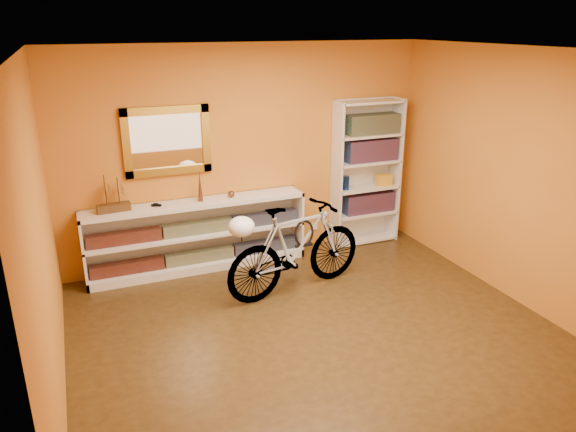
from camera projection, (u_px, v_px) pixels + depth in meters
name	position (u px, v px, depth m)	size (l,w,h in m)	color
floor	(315.00, 332.00, 5.23)	(4.50, 4.00, 0.01)	#32210D
ceiling	(321.00, 50.00, 4.34)	(4.50, 4.00, 0.01)	silver
back_wall	(247.00, 155.00, 6.53)	(4.50, 0.01, 2.60)	#C26F1D
left_wall	(40.00, 241.00, 3.98)	(0.01, 4.00, 2.60)	#C26F1D
right_wall	(516.00, 177.00, 5.58)	(0.01, 4.00, 2.60)	#C26F1D
gilt_mirror	(167.00, 141.00, 6.07)	(0.98, 0.06, 0.78)	olive
wall_socket	(314.00, 226.00, 7.19)	(0.09, 0.01, 0.09)	silver
console_unit	(198.00, 236.00, 6.41)	(2.60, 0.35, 0.85)	silver
cd_row_lower	(200.00, 256.00, 6.48)	(2.50, 0.13, 0.14)	black
cd_row_upper	(198.00, 227.00, 6.36)	(2.50, 0.13, 0.14)	navy
model_ship	(112.00, 193.00, 5.87)	(0.36, 0.13, 0.42)	#3E2811
toy_car	(157.00, 206.00, 6.11)	(0.00, 0.00, 0.00)	black
bronze_ornament	(200.00, 186.00, 6.23)	(0.06, 0.06, 0.36)	brown
decorative_orb	(231.00, 194.00, 6.41)	(0.08, 0.08, 0.08)	brown
bookcase	(366.00, 173.00, 7.06)	(0.90, 0.30, 1.90)	silver
book_row_a	(368.00, 202.00, 7.22)	(0.70, 0.22, 0.26)	maroon
book_row_b	(371.00, 150.00, 6.97)	(0.70, 0.22, 0.28)	maroon
book_row_c	(372.00, 124.00, 6.86)	(0.70, 0.22, 0.25)	#16464E
travel_mug	(346.00, 183.00, 6.97)	(0.08, 0.08, 0.18)	navy
red_tin	(353.00, 128.00, 6.81)	(0.13, 0.13, 0.17)	maroon
yellow_bag	(384.00, 180.00, 7.15)	(0.19, 0.13, 0.15)	gold
bicycle	(296.00, 248.00, 5.86)	(1.72, 0.45, 1.01)	silver
helmet	(241.00, 227.00, 5.39)	(0.27, 0.26, 0.21)	white
u_lock	(304.00, 233.00, 5.86)	(0.23, 0.23, 0.02)	black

